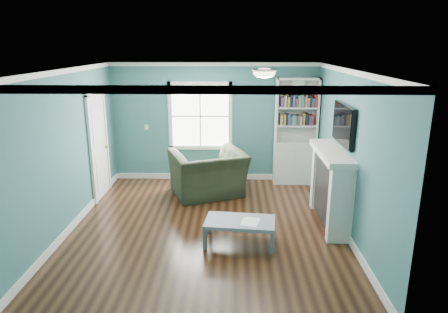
{
  "coord_description": "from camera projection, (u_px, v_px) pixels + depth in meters",
  "views": [
    {
      "loc": [
        0.44,
        -6.15,
        2.96
      ],
      "look_at": [
        0.27,
        0.4,
        1.12
      ],
      "focal_mm": 32.0,
      "sensor_mm": 36.0,
      "label": 1
    }
  ],
  "objects": [
    {
      "name": "floor",
      "position": [
        207.0,
        227.0,
        6.73
      ],
      "size": [
        5.0,
        5.0,
        0.0
      ],
      "primitive_type": "plane",
      "color": "black",
      "rests_on": "ground"
    },
    {
      "name": "paper_sheet",
      "position": [
        250.0,
        222.0,
        6.01
      ],
      "size": [
        0.32,
        0.37,
        0.0
      ],
      "primitive_type": "cube",
      "rotation": [
        0.0,
        0.0,
        -0.23
      ],
      "color": "white",
      "rests_on": "coffee_table"
    },
    {
      "name": "tv",
      "position": [
        343.0,
        124.0,
        6.41
      ],
      "size": [
        0.06,
        1.1,
        0.65
      ],
      "primitive_type": "cube",
      "color": "black",
      "rests_on": "fireplace"
    },
    {
      "name": "window",
      "position": [
        200.0,
        116.0,
        8.74
      ],
      "size": [
        1.4,
        0.06,
        1.5
      ],
      "color": "white",
      "rests_on": "room_walls"
    },
    {
      "name": "coffee_table",
      "position": [
        240.0,
        223.0,
        6.08
      ],
      "size": [
        1.11,
        0.68,
        0.38
      ],
      "rotation": [
        0.0,
        0.0,
        -0.1
      ],
      "color": "#535863",
      "rests_on": "ground"
    },
    {
      "name": "recliner",
      "position": [
        208.0,
        166.0,
        8.01
      ],
      "size": [
        1.62,
        1.35,
        1.21
      ],
      "primitive_type": "imported",
      "rotation": [
        0.0,
        0.0,
        -2.77
      ],
      "color": "black",
      "rests_on": "ground"
    },
    {
      "name": "room_walls",
      "position": [
        206.0,
        135.0,
        6.3
      ],
      "size": [
        5.0,
        5.0,
        5.0
      ],
      "color": "#347372",
      "rests_on": "ground"
    },
    {
      "name": "door",
      "position": [
        99.0,
        144.0,
        7.84
      ],
      "size": [
        0.12,
        0.98,
        2.17
      ],
      "color": "silver",
      "rests_on": "ground"
    },
    {
      "name": "fireplace",
      "position": [
        331.0,
        188.0,
        6.7
      ],
      "size": [
        0.44,
        1.58,
        1.3
      ],
      "color": "black",
      "rests_on": "ground"
    },
    {
      "name": "bookshelf",
      "position": [
        295.0,
        142.0,
        8.65
      ],
      "size": [
        0.9,
        0.35,
        2.31
      ],
      "color": "silver",
      "rests_on": "ground"
    },
    {
      "name": "light_switch",
      "position": [
        146.0,
        127.0,
        8.84
      ],
      "size": [
        0.08,
        0.01,
        0.12
      ],
      "primitive_type": "cube",
      "color": "white",
      "rests_on": "room_walls"
    },
    {
      "name": "trim",
      "position": [
        206.0,
        156.0,
        6.4
      ],
      "size": [
        4.5,
        5.0,
        2.6
      ],
      "color": "white",
      "rests_on": "ground"
    },
    {
      "name": "ceiling_fixture",
      "position": [
        264.0,
        72.0,
        6.12
      ],
      "size": [
        0.38,
        0.38,
        0.15
      ],
      "color": "white",
      "rests_on": "room_walls"
    }
  ]
}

